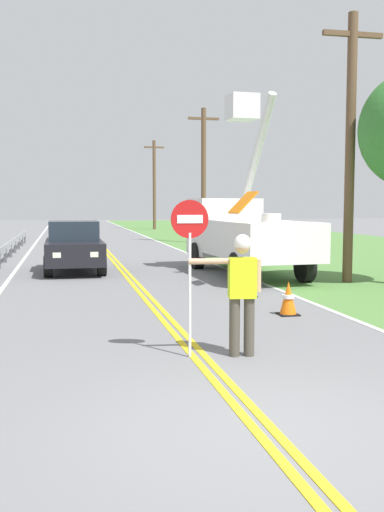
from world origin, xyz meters
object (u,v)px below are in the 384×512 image
object	(u,v)px
utility_pole_mid	(204,173)
traffic_cone_mid	(248,283)
stop_sign_paddle	(190,242)
traffic_cone_lead	(288,299)
oncoming_sedan_nearest	(74,247)
utility_pole_near	(350,144)
flagger_worker	(241,287)
utility_bucket_truck	(242,230)
utility_pole_far	(154,183)

from	to	relation	value
utility_pole_mid	traffic_cone_mid	bearing A→B (deg)	-100.22
stop_sign_paddle	traffic_cone_lead	xyz separation A→B (m)	(2.66, 2.81, -1.37)
stop_sign_paddle	oncoming_sedan_nearest	bearing A→B (deg)	97.34
utility_pole_near	traffic_cone_mid	bearing A→B (deg)	-151.79
flagger_worker	stop_sign_paddle	size ratio (longest dim) A/B	0.78
oncoming_sedan_nearest	utility_pole_near	size ratio (longest dim) A/B	0.54
stop_sign_paddle	utility_bucket_truck	bearing A→B (deg)	68.77
oncoming_sedan_nearest	traffic_cone_mid	size ratio (longest dim) A/B	5.88
traffic_cone_lead	traffic_cone_mid	world-z (taller)	same
flagger_worker	utility_bucket_truck	distance (m)	10.54
oncoming_sedan_nearest	traffic_cone_mid	xyz separation A→B (m)	(4.07, -6.30, -0.50)
traffic_cone_mid	oncoming_sedan_nearest	bearing A→B (deg)	122.86
flagger_worker	utility_bucket_truck	xyz separation A→B (m)	(3.11, 10.06, 0.38)
flagger_worker	utility_pole_near	size ratio (longest dim) A/B	0.24
utility_bucket_truck	utility_pole_mid	distance (m)	15.16
stop_sign_paddle	utility_pole_near	distance (m)	9.82
traffic_cone_lead	utility_bucket_truck	bearing A→B (deg)	80.40
flagger_worker	utility_pole_far	size ratio (longest dim) A/B	0.23
utility_bucket_truck	utility_pole_far	bearing A→B (deg)	86.22
stop_sign_paddle	oncoming_sedan_nearest	size ratio (longest dim) A/B	0.57
utility_pole_near	utility_pole_far	world-z (taller)	utility_pole_far
stop_sign_paddle	utility_pole_far	xyz separation A→B (m)	(6.11, 43.89, 2.42)
utility_pole_near	traffic_cone_lead	distance (m)	6.76
utility_pole_mid	traffic_cone_mid	world-z (taller)	utility_pole_mid
stop_sign_paddle	utility_pole_mid	size ratio (longest dim) A/B	0.30
flagger_worker	oncoming_sedan_nearest	xyz separation A→B (m)	(-2.25, 11.67, -0.21)
utility_pole_mid	traffic_cone_mid	distance (m)	20.11
utility_pole_mid	utility_pole_far	xyz separation A→B (m)	(0.03, 19.16, 0.08)
utility_pole_far	traffic_cone_lead	size ratio (longest dim) A/B	11.28
flagger_worker	stop_sign_paddle	bearing A→B (deg)	172.89
traffic_cone_lead	flagger_worker	bearing A→B (deg)	-123.12
utility_pole_far	traffic_cone_mid	distance (m)	38.96
utility_bucket_truck	traffic_cone_lead	xyz separation A→B (m)	(-1.21, -7.15, -1.09)
utility_pole_far	traffic_cone_lead	distance (m)	41.39
utility_pole_near	utility_pole_mid	distance (m)	17.49
utility_pole_mid	traffic_cone_mid	size ratio (longest dim) A/B	11.04
utility_bucket_truck	oncoming_sedan_nearest	distance (m)	5.63
traffic_cone_mid	utility_pole_near	bearing A→B (deg)	28.21
flagger_worker	oncoming_sedan_nearest	distance (m)	11.89
oncoming_sedan_nearest	stop_sign_paddle	bearing A→B (deg)	-82.66
flagger_worker	utility_pole_near	xyz separation A→B (m)	(5.47, 7.34, 2.94)
utility_pole_near	utility_pole_mid	world-z (taller)	utility_pole_mid
utility_pole_near	flagger_worker	bearing A→B (deg)	-126.71
stop_sign_paddle	traffic_cone_mid	size ratio (longest dim) A/B	3.33
utility_bucket_truck	oncoming_sedan_nearest	xyz separation A→B (m)	(-5.36, 1.61, -0.59)
traffic_cone_mid	utility_pole_far	bearing A→B (deg)	84.77
utility_bucket_truck	utility_pole_near	distance (m)	4.43
utility_bucket_truck	utility_pole_mid	world-z (taller)	utility_pole_mid
utility_pole_near	utility_pole_far	size ratio (longest dim) A/B	0.97
oncoming_sedan_nearest	traffic_cone_mid	world-z (taller)	oncoming_sedan_nearest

